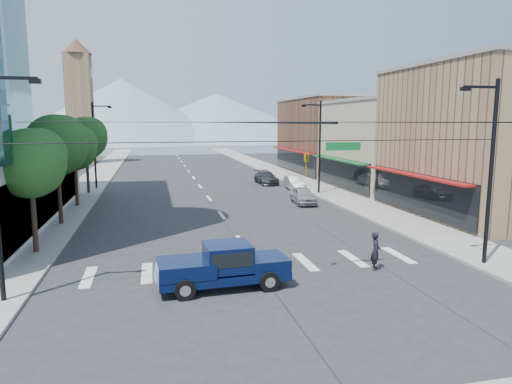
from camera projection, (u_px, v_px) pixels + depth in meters
ground at (266, 275)px, 21.08m from camera, size 160.00×160.00×0.00m
sidewalk_left at (96, 178)px, 57.00m from camera, size 4.00×120.00×0.15m
sidewalk_right at (280, 173)px, 62.25m from camera, size 4.00×120.00×0.15m
shop_near at (492, 142)px, 34.25m from camera, size 12.00×14.00×11.00m
shop_mid at (396, 146)px, 47.90m from camera, size 12.00×14.00×9.00m
shop_far at (336, 136)px, 63.25m from camera, size 12.00×18.00×10.00m
clock_tower at (80, 100)px, 75.62m from camera, size 4.80×4.80×20.40m
mountain_left at (122, 110)px, 160.71m from camera, size 80.00×80.00×22.00m
mountain_right at (217, 117)px, 178.30m from camera, size 90.00×90.00×18.00m
tree_near at (33, 161)px, 23.78m from camera, size 3.65×3.64×6.71m
tree_midnear at (59, 143)px, 30.44m from camera, size 4.09×4.09×7.52m
tree_midfar at (76, 147)px, 37.28m from camera, size 3.65×3.64×6.71m
tree_far at (87, 137)px, 43.93m from camera, size 4.09×4.09×7.52m
signal_rig at (277, 178)px, 19.45m from camera, size 21.80×0.20×9.00m
lamp_pole_nw at (95, 142)px, 46.92m from camera, size 2.00×0.25×9.00m
lamp_pole_ne at (318, 144)px, 43.87m from camera, size 2.00×0.25×9.00m
pickup_truck at (223, 265)px, 19.35m from camera, size 5.73×2.44×1.91m
pedestrian at (376, 251)px, 21.73m from camera, size 0.65×0.78×1.84m
parked_car_near at (303, 195)px, 39.34m from camera, size 2.03×4.36×1.45m
parked_car_mid at (295, 183)px, 47.56m from camera, size 1.68×4.32×1.40m
parked_car_far at (266, 178)px, 52.02m from camera, size 2.13×4.93×1.42m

